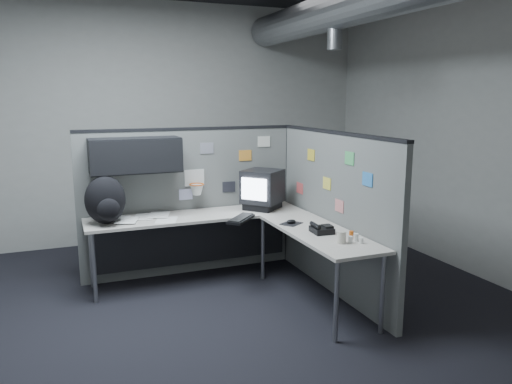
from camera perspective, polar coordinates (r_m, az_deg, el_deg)
name	(u,v)px	position (r m, az deg, el deg)	size (l,w,h in m)	color
room	(296,81)	(4.48, 4.58, 12.58)	(5.62, 5.62, 3.22)	black
partition_back	(177,187)	(5.46, -9.03, 0.58)	(2.44, 0.42, 1.63)	#606260
partition_right	(333,212)	(5.06, 8.84, -2.30)	(0.07, 2.23, 1.63)	#606260
desk	(228,229)	(5.15, -3.23, -4.30)	(2.31, 2.11, 0.73)	#BEB6AB
monitor	(262,189)	(5.51, 0.74, 0.36)	(0.54, 0.54, 0.44)	black
keyboard	(241,219)	(5.03, -1.73, -3.06)	(0.39, 0.40, 0.04)	black
mouse	(291,222)	(4.91, 4.05, -3.48)	(0.25, 0.24, 0.04)	black
phone	(321,229)	(4.61, 7.49, -4.23)	(0.19, 0.21, 0.09)	black
bottles	(354,238)	(4.39, 11.15, -5.15)	(0.12, 0.17, 0.08)	silver
cup	(342,237)	(4.32, 9.76, -5.13)	(0.08, 0.08, 0.10)	beige
papers	(143,218)	(5.23, -12.76, -2.93)	(0.73, 0.55, 0.01)	white
backpack	(106,201)	(5.06, -16.82, -0.96)	(0.45, 0.43, 0.48)	black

